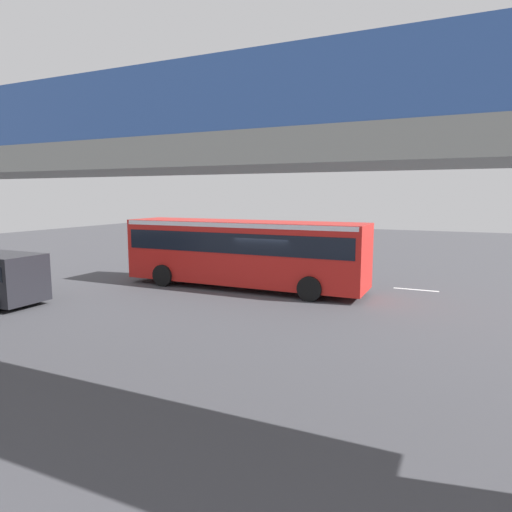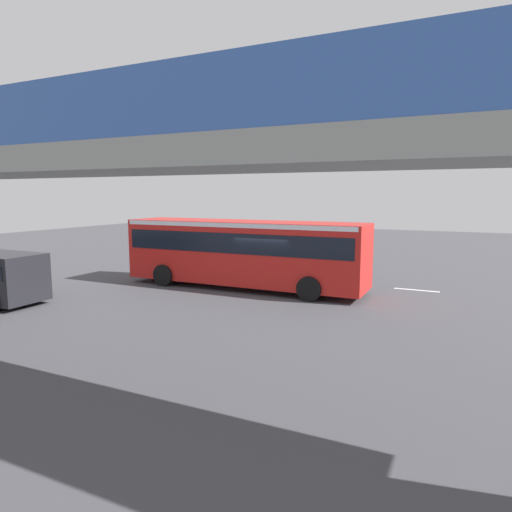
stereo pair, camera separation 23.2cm
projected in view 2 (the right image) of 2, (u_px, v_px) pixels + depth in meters
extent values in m
plane|color=#424247|center=(270.00, 291.00, 20.32)|extent=(80.00, 80.00, 0.00)
cube|color=red|center=(243.00, 252.00, 20.93)|extent=(11.50, 2.55, 2.86)
cube|color=black|center=(243.00, 241.00, 20.86)|extent=(11.04, 2.59, 0.90)
cube|color=white|center=(243.00, 224.00, 20.75)|extent=(11.27, 2.58, 0.20)
cube|color=black|center=(145.00, 239.00, 23.33)|extent=(0.04, 2.24, 1.20)
cylinder|color=black|center=(163.00, 275.00, 21.51)|extent=(1.04, 0.30, 1.04)
cylinder|color=black|center=(193.00, 267.00, 23.79)|extent=(1.04, 0.30, 1.04)
cylinder|color=black|center=(309.00, 289.00, 18.39)|extent=(1.04, 0.30, 1.04)
cylinder|color=black|center=(327.00, 278.00, 20.67)|extent=(1.04, 0.30, 1.04)
cylinder|color=black|center=(39.00, 293.00, 18.45)|extent=(0.68, 0.22, 0.68)
cylinder|color=slate|center=(325.00, 252.00, 23.36)|extent=(0.08, 0.08, 2.80)
cube|color=blue|center=(325.00, 231.00, 23.21)|extent=(0.04, 0.60, 0.60)
cube|color=silver|center=(417.00, 290.00, 20.60)|extent=(2.00, 0.20, 0.01)
cube|color=silver|center=(332.00, 283.00, 22.30)|extent=(2.00, 0.20, 0.01)
cube|color=silver|center=(259.00, 277.00, 24.00)|extent=(2.00, 0.20, 0.01)
cube|color=silver|center=(197.00, 271.00, 25.70)|extent=(2.00, 0.20, 0.01)
cube|color=gray|center=(64.00, 163.00, 9.64)|extent=(25.91, 2.60, 0.50)
cube|color=#3359A5|center=(105.00, 132.00, 10.65)|extent=(25.91, 0.08, 1.10)
cube|color=#3359A5|center=(8.00, 115.00, 8.42)|extent=(25.91, 0.08, 1.10)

